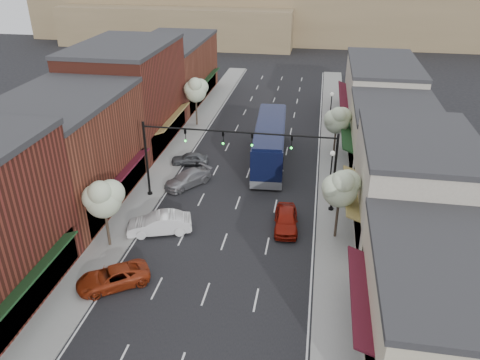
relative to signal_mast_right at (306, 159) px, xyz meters
The scene contains 28 objects.
ground 10.81m from the signal_mast_right, 125.10° to the right, with size 160.00×160.00×0.00m, color black.
sidewalk_left 18.10m from the signal_mast_right, 143.17° to the left, with size 2.80×73.00×0.15m, color gray.
sidewalk_right 11.78m from the signal_mast_right, 75.18° to the left, with size 2.80×73.00×0.15m, color gray.
curb_left 17.04m from the signal_mast_right, 140.24° to the left, with size 0.25×73.00×0.17m, color gray.
curb_right 11.53m from the signal_mast_right, 82.52° to the left, with size 0.25×73.00×0.17m, color gray.
bldg_left_midnear 19.95m from the signal_mast_right, behind, with size 10.14×14.10×9.40m.
bldg_left_midfar 23.22m from the signal_mast_right, 148.85° to the left, with size 10.14×14.10×10.90m.
bldg_left_far 34.32m from the signal_mast_right, 125.32° to the left, with size 10.14×18.10×8.40m.
bldg_right_near 16.25m from the signal_mast_right, 60.04° to the right, with size 9.14×12.10×5.90m.
bldg_right_midnear 8.37m from the signal_mast_right, 13.86° to the right, with size 9.14×12.10×7.90m.
bldg_right_midfar 12.94m from the signal_mast_right, 51.07° to the left, with size 9.14×12.10×6.40m.
bldg_right_far 25.35m from the signal_mast_right, 71.37° to the left, with size 9.14×16.10×7.40m.
hill_far 82.21m from the signal_mast_right, 93.92° to the left, with size 120.00×30.00×12.00m, color #7A6647.
hill_near 76.41m from the signal_mast_right, 113.63° to the left, with size 50.00×20.00×8.00m, color #7A6647.
signal_mast_right is the anchor object (origin of this frame).
signal_mast_left 11.24m from the signal_mast_right, behind, with size 8.22×0.46×7.00m.
tree_right_near 4.89m from the signal_mast_right, 56.09° to the right, with size 2.85×2.65×5.95m.
tree_right_far 12.27m from the signal_mast_right, 77.15° to the left, with size 2.85×2.65×5.43m.
tree_left_near 16.05m from the signal_mast_right, 149.86° to the right, with size 2.85×2.65×5.69m.
tree_left_far 22.68m from the signal_mast_right, 127.71° to the left, with size 2.85×2.65×6.13m.
lamp_post_near 3.69m from the signal_mast_right, 48.95° to the left, with size 0.44×0.44×4.44m.
lamp_post_far 20.19m from the signal_mast_right, 83.78° to the left, with size 0.44×0.44×4.44m.
coach_bus 10.22m from the signal_mast_right, 113.22° to the left, with size 3.78×13.58×4.10m.
red_hatchback 5.19m from the signal_mast_right, 109.65° to the right, with size 1.83×4.54×1.55m, color maroon.
parked_car_a 17.43m from the signal_mast_right, 134.14° to the right, with size 2.19×4.75×1.32m, color maroon.
parked_car_b 12.76m from the signal_mast_right, 152.67° to the right, with size 1.73×4.96×1.63m, color white.
parked_car_c 11.74m from the signal_mast_right, 167.13° to the left, with size 1.94×4.78×1.39m, color #929397.
parked_car_d 14.29m from the signal_mast_right, 149.49° to the left, with size 1.50×3.72×1.27m, color #505357.
Camera 1 is at (6.20, -26.83, 20.41)m, focal length 35.00 mm.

